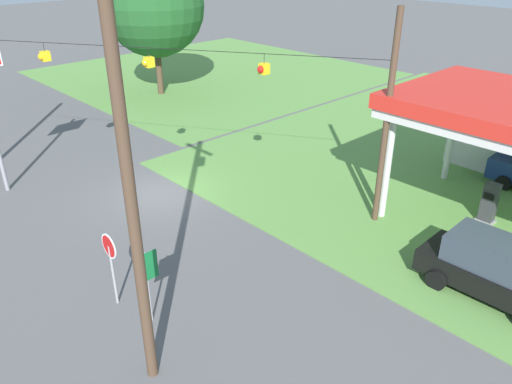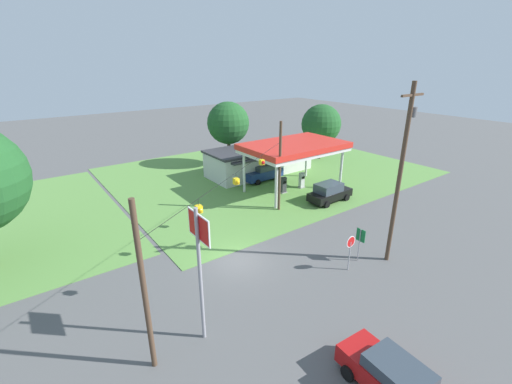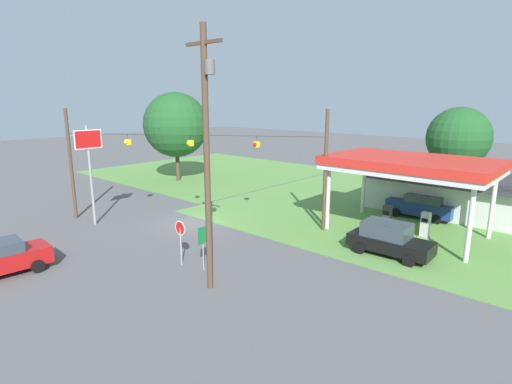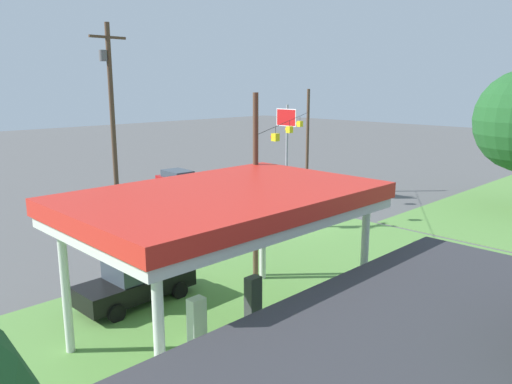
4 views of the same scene
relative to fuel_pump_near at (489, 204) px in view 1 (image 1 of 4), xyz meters
name	(u,v)px [view 1 (image 1 of 4)]	position (x,y,z in m)	size (l,w,h in m)	color
ground_plane	(162,194)	(-11.04, -8.07, -0.82)	(160.00, 160.00, 0.00)	#565656
grass_verge_opposite_corner	(214,73)	(-27.04, 7.93, -0.80)	(24.00, 24.00, 0.04)	#5B8E42
fuel_pump_near	(489,204)	(0.00, 0.00, 0.00)	(0.71, 0.56, 1.72)	gray
car_at_pumps_front	(494,269)	(2.09, -4.44, 0.16)	(4.70, 2.19, 1.93)	black
stop_sign_roadside	(110,254)	(-5.72, -13.29, 0.99)	(0.80, 0.08, 2.50)	#99999E
route_sign	(147,274)	(-4.26, -12.94, 0.89)	(0.10, 0.70, 2.40)	gray
utility_pole_main	(124,137)	(-2.49, -14.06, 5.79)	(2.20, 0.44, 11.92)	#4C3828
signal_span_gantry	(152,98)	(-11.04, -8.08, 3.60)	(15.96, 10.24, 8.23)	#4C3828
tree_west_verge	(153,5)	(-24.76, 1.10, 5.36)	(6.98, 6.98, 9.68)	#4C3828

